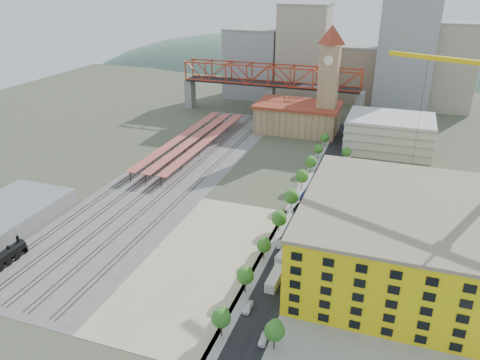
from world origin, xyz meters
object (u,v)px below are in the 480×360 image
(construction_building, at_px, (397,238))
(car_0, at_px, (248,307))
(site_trailer_c, at_px, (289,248))
(clock_tower, at_px, (329,71))
(site_trailer_d, at_px, (299,228))
(site_trailer_b, at_px, (287,253))
(site_trailer_a, at_px, (275,278))

(construction_building, xyz_separation_m, car_0, (-29.00, -25.68, -8.67))
(construction_building, height_order, site_trailer_c, construction_building)
(clock_tower, relative_size, site_trailer_d, 5.94)
(site_trailer_b, bearing_deg, clock_tower, 104.43)
(site_trailer_b, relative_size, car_0, 2.19)
(site_trailer_a, xyz_separation_m, site_trailer_d, (0.00, 25.66, -0.06))
(construction_building, bearing_deg, clock_tower, 108.78)
(construction_building, bearing_deg, site_trailer_d, 156.31)
(site_trailer_b, height_order, car_0, site_trailer_b)
(site_trailer_b, xyz_separation_m, site_trailer_d, (0.00, 14.23, -0.10))
(site_trailer_a, relative_size, site_trailer_c, 1.04)
(site_trailer_a, relative_size, site_trailer_b, 0.97)
(site_trailer_b, bearing_deg, construction_building, 16.18)
(construction_building, xyz_separation_m, site_trailer_c, (-26.00, -0.01, -8.20))
(clock_tower, bearing_deg, site_trailer_a, -85.99)
(construction_building, bearing_deg, car_0, -138.47)
(site_trailer_b, distance_m, site_trailer_d, 14.23)
(clock_tower, relative_size, construction_building, 1.03)
(clock_tower, height_order, site_trailer_a, clock_tower)
(clock_tower, relative_size, car_0, 12.03)
(site_trailer_b, height_order, site_trailer_c, site_trailer_b)
(car_0, bearing_deg, site_trailer_c, 81.59)
(site_trailer_c, height_order, car_0, site_trailer_c)
(site_trailer_c, distance_m, car_0, 25.85)
(car_0, bearing_deg, site_trailer_b, 80.78)
(clock_tower, height_order, car_0, clock_tower)
(site_trailer_d, bearing_deg, site_trailer_c, -80.06)
(construction_building, xyz_separation_m, site_trailer_b, (-26.00, -2.82, -8.12))
(site_trailer_d, bearing_deg, site_trailer_b, -80.06)
(clock_tower, height_order, construction_building, clock_tower)
(site_trailer_a, distance_m, site_trailer_b, 11.43)
(site_trailer_c, distance_m, site_trailer_d, 11.41)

